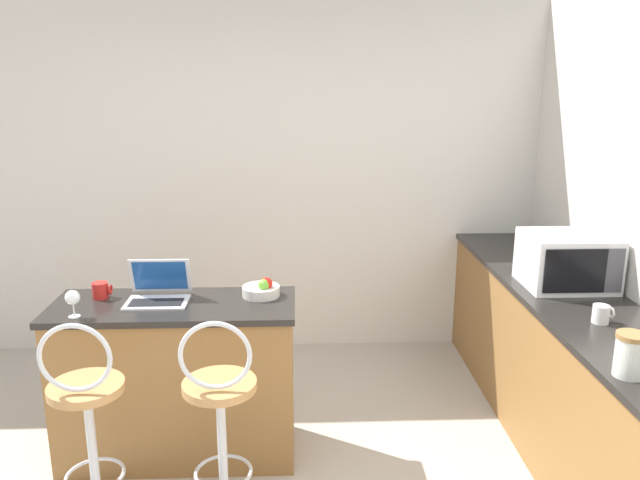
# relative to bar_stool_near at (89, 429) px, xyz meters

# --- Properties ---
(wall_back) EXTENTS (12.00, 0.06, 2.60)m
(wall_back) POSITION_rel_bar_stool_near_xyz_m (0.71, 2.04, 0.80)
(wall_back) COLOR silver
(wall_back) RESTS_ON ground_plane
(breakfast_bar) EXTENTS (1.29, 0.51, 0.89)m
(breakfast_bar) POSITION_rel_bar_stool_near_xyz_m (0.30, 0.56, -0.05)
(breakfast_bar) COLOR olive
(breakfast_bar) RESTS_ON ground_plane
(counter_right) EXTENTS (0.59, 2.82, 0.89)m
(counter_right) POSITION_rel_bar_stool_near_xyz_m (2.48, 0.62, -0.05)
(counter_right) COLOR olive
(counter_right) RESTS_ON ground_plane
(bar_stool_near) EXTENTS (0.40, 0.40, 1.05)m
(bar_stool_near) POSITION_rel_bar_stool_near_xyz_m (0.00, 0.00, 0.00)
(bar_stool_near) COLOR silver
(bar_stool_near) RESTS_ON ground_plane
(bar_stool_far) EXTENTS (0.40, 0.40, 1.05)m
(bar_stool_far) POSITION_rel_bar_stool_near_xyz_m (0.60, 0.00, 0.00)
(bar_stool_far) COLOR silver
(bar_stool_far) RESTS_ON ground_plane
(laptop) EXTENTS (0.32, 0.26, 0.22)m
(laptop) POSITION_rel_bar_stool_near_xyz_m (0.22, 0.62, 0.45)
(laptop) COLOR silver
(laptop) RESTS_ON breakfast_bar
(microwave) EXTENTS (0.48, 0.40, 0.31)m
(microwave) POSITION_rel_bar_stool_near_xyz_m (2.50, 0.76, 0.55)
(microwave) COLOR white
(microwave) RESTS_ON counter_right
(storage_jar) EXTENTS (0.12, 0.12, 0.18)m
(storage_jar) POSITION_rel_bar_stool_near_xyz_m (2.28, -0.35, 0.49)
(storage_jar) COLOR silver
(storage_jar) RESTS_ON counter_right
(mug_red) EXTENTS (0.10, 0.08, 0.09)m
(mug_red) POSITION_rel_bar_stool_near_xyz_m (-0.10, 0.66, 0.44)
(mug_red) COLOR red
(mug_red) RESTS_ON breakfast_bar
(fruit_bowl) EXTENTS (0.20, 0.20, 0.11)m
(fruit_bowl) POSITION_rel_bar_stool_near_xyz_m (0.77, 0.66, 0.44)
(fruit_bowl) COLOR silver
(fruit_bowl) RESTS_ON breakfast_bar
(wine_glass_tall) EXTENTS (0.07, 0.07, 0.14)m
(wine_glass_tall) POSITION_rel_bar_stool_near_xyz_m (-0.16, 0.38, 0.50)
(wine_glass_tall) COLOR silver
(wine_glass_tall) RESTS_ON breakfast_bar
(mug_white) EXTENTS (0.10, 0.08, 0.09)m
(mug_white) POSITION_rel_bar_stool_near_xyz_m (2.44, 0.21, 0.44)
(mug_white) COLOR white
(mug_white) RESTS_ON counter_right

